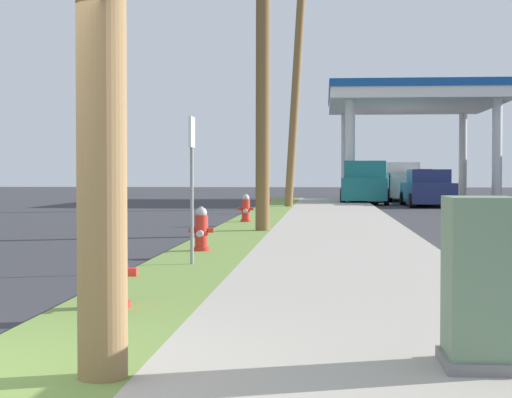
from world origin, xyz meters
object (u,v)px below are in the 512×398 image
Objects in this scene: truck_white_on_apron at (402,183)px; car_navy_by_near_pump at (428,190)px; fire_hydrant_third at (246,210)px; utility_pole_background at (296,75)px; fire_hydrant_fourth at (266,201)px; utility_pole_midground at (263,28)px; truck_teal_at_forecourt at (367,184)px; fire_hydrant_nearest at (116,274)px; utility_cabinet at (479,288)px; street_sign_post at (192,159)px; fire_hydrant_second at (201,231)px.

car_navy_by_near_pump is at bearing -86.84° from truck_white_on_apron.
fire_hydrant_third is 0.07× the size of utility_pole_background.
fire_hydrant_third is 7.16m from fire_hydrant_fourth.
utility_pole_midground reaches higher than car_navy_by_near_pump.
truck_teal_at_forecourt is at bearing -114.01° from truck_white_on_apron.
utility_cabinet reaches higher than fire_hydrant_nearest.
fire_hydrant_nearest is at bearing -89.70° from fire_hydrant_third.
truck_white_on_apron is at bearing 67.47° from fire_hydrant_fourth.
fire_hydrant_third is 0.13× the size of truck_teal_at_forecourt.
utility_cabinet is 0.21× the size of truck_teal_at_forecourt.
utility_pole_background is 21.60m from street_sign_post.
fire_hydrant_nearest is 36.87m from truck_white_on_apron.
street_sign_post is at bearing -89.50° from fire_hydrant_fourth.
car_navy_by_near_pump is (5.47, 3.40, -4.51)m from utility_pole_background.
truck_teal_at_forecourt is (4.01, 25.73, 0.47)m from fire_hydrant_second.
car_navy_by_near_pump reaches higher than fire_hydrant_fourth.
fire_hydrant_third is 0.08× the size of utility_pole_midground.
car_navy_by_near_pump is at bearing 65.16° from fire_hydrant_third.
fire_hydrant_fourth is 10.76m from truck_teal_at_forecourt.
car_navy_by_near_pump is at bearing 77.44° from fire_hydrant_nearest.
fire_hydrant_second is at bearing -89.76° from fire_hydrant_third.
car_navy_by_near_pump is at bearing 46.76° from fire_hydrant_fourth.
utility_pole_background is at bearing 74.39° from fire_hydrant_fourth.
fire_hydrant_second is 0.13× the size of truck_white_on_apron.
street_sign_post is at bearing -85.48° from fire_hydrant_second.
truck_teal_at_forecourt is (3.97, 31.87, 0.47)m from fire_hydrant_nearest.
fire_hydrant_nearest is 12.02m from utility_pole_midground.
fire_hydrant_third is 0.16× the size of car_navy_by_near_pump.
truck_teal_at_forecourt is (3.84, 27.83, -0.72)m from street_sign_post.
truck_teal_at_forecourt reaches higher than fire_hydrant_second.
fire_hydrant_second is at bearing -90.04° from fire_hydrant_fourth.
utility_pole_midground is 4.25× the size of street_sign_post.
truck_teal_at_forecourt reaches higher than fire_hydrant_nearest.
utility_cabinet reaches higher than fire_hydrant_second.
fire_hydrant_nearest is at bearing -89.92° from fire_hydrant_fourth.
utility_cabinet is at bearing -96.11° from car_navy_by_near_pump.
utility_cabinet is (2.15, -27.64, -4.58)m from utility_pole_background.
utility_pole_midground is at bearing -108.22° from car_navy_by_near_pump.
car_navy_by_near_pump is (6.44, 22.59, 0.28)m from fire_hydrant_second.
truck_white_on_apron is at bearing 78.74° from fire_hydrant_second.
street_sign_post is at bearing -104.26° from car_navy_by_near_pump.
fire_hydrant_third is 17.34m from utility_cabinet.
truck_white_on_apron reaches higher than fire_hydrant_nearest.
truck_white_on_apron is at bearing 65.45° from utility_pole_background.
car_navy_by_near_pump is (5.77, 17.51, -3.99)m from utility_pole_midground.
fire_hydrant_fourth is at bearing -105.61° from utility_pole_background.
truck_teal_at_forecourt is at bearing 80.83° from utility_pole_midground.
truck_white_on_apron is at bearing 74.37° from fire_hydrant_third.
utility_pole_background is at bearing -114.55° from truck_white_on_apron.
fire_hydrant_third is at bearing 101.47° from utility_pole_midground.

